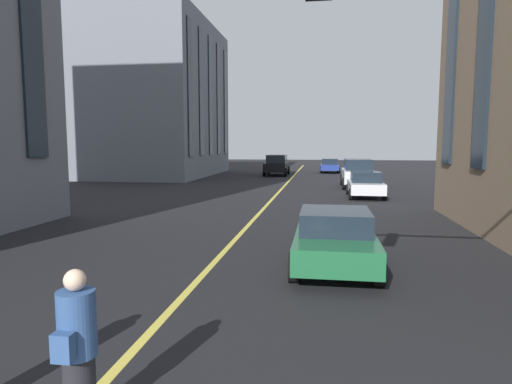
{
  "coord_description": "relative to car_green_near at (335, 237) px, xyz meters",
  "views": [
    {
      "loc": [
        0.15,
        -2.6,
        2.91
      ],
      "look_at": [
        10.85,
        -0.97,
        1.71
      ],
      "focal_mm": 30.89,
      "sensor_mm": 36.0,
      "label": 1
    }
  ],
  "objects": [
    {
      "name": "building_left_near",
      "position": [
        28.5,
        17.12,
        6.12
      ],
      "size": [
        15.29,
        13.54,
        13.64
      ],
      "color": "slate",
      "rests_on": "ground_plane"
    },
    {
      "name": "lane_centre_line",
      "position": [
        9.42,
        2.91,
        -0.7
      ],
      "size": [
        80.0,
        0.16,
        0.01
      ],
      "color": "#D8C64C",
      "rests_on": "ground_plane"
    },
    {
      "name": "pedestrian_near",
      "position": [
        -6.54,
        2.7,
        0.14
      ],
      "size": [
        0.5,
        0.38,
        1.68
      ],
      "color": "black",
      "rests_on": "ground_plane"
    },
    {
      "name": "car_white_mid",
      "position": [
        19.37,
        -1.99,
        0.27
      ],
      "size": [
        4.7,
        2.14,
        1.88
      ],
      "color": "silver",
      "rests_on": "ground_plane"
    },
    {
      "name": "car_black_far",
      "position": [
        29.86,
        4.5,
        0.27
      ],
      "size": [
        4.7,
        2.14,
        1.88
      ],
      "color": "black",
      "rests_on": "ground_plane"
    },
    {
      "name": "car_white_oncoming",
      "position": [
        13.89,
        -1.99,
        -0.0
      ],
      "size": [
        3.9,
        1.89,
        1.4
      ],
      "color": "silver",
      "rests_on": "ground_plane"
    },
    {
      "name": "car_green_near",
      "position": [
        0.0,
        0.0,
        0.0
      ],
      "size": [
        4.4,
        1.95,
        1.37
      ],
      "color": "#1E6038",
      "rests_on": "ground_plane"
    },
    {
      "name": "car_blue_parked_a",
      "position": [
        34.19,
        -0.36,
        -0.0
      ],
      "size": [
        3.9,
        1.89,
        1.4
      ],
      "color": "navy",
      "rests_on": "ground_plane"
    }
  ]
}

